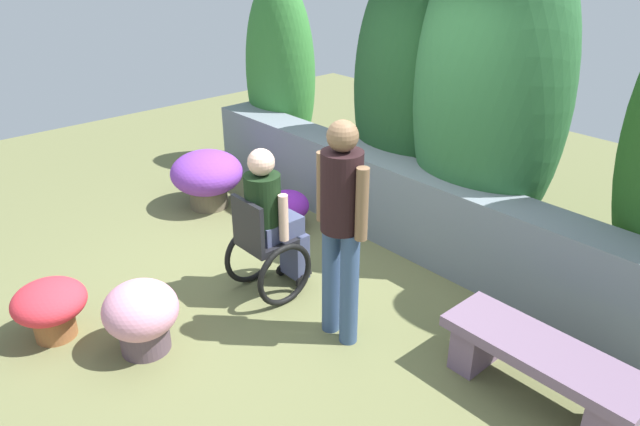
# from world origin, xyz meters

# --- Properties ---
(ground_plane) EXTENTS (12.31, 12.31, 0.00)m
(ground_plane) POSITION_xyz_m (0.00, 0.00, 0.00)
(ground_plane) COLOR olive
(stone_retaining_wall) EXTENTS (5.82, 0.44, 0.84)m
(stone_retaining_wall) POSITION_xyz_m (0.00, 1.44, 0.42)
(stone_retaining_wall) COLOR slate
(stone_retaining_wall) RESTS_ON ground
(hedge_backdrop) EXTENTS (6.04, 1.18, 3.13)m
(hedge_backdrop) POSITION_xyz_m (0.29, 1.95, 1.45)
(hedge_backdrop) COLOR #357A34
(hedge_backdrop) RESTS_ON ground
(stone_bench) EXTENTS (1.34, 0.47, 0.43)m
(stone_bench) POSITION_xyz_m (2.04, 0.46, 0.28)
(stone_bench) COLOR slate
(stone_bench) RESTS_ON ground
(person_in_wheelchair) EXTENTS (0.53, 0.66, 1.33)m
(person_in_wheelchair) POSITION_xyz_m (-0.20, -0.08, 0.62)
(person_in_wheelchair) COLOR black
(person_in_wheelchair) RESTS_ON ground
(person_standing_companion) EXTENTS (0.49, 0.30, 1.74)m
(person_standing_companion) POSITION_xyz_m (0.65, -0.07, 1.01)
(person_standing_companion) COLOR #374F75
(person_standing_companion) RESTS_ON ground
(flower_pot_purple_near) EXTENTS (0.56, 0.56, 0.47)m
(flower_pot_purple_near) POSITION_xyz_m (-0.81, -1.74, 0.28)
(flower_pot_purple_near) COLOR #945932
(flower_pot_purple_near) RESTS_ON ground
(flower_pot_terracotta_by_wall) EXTENTS (0.80, 0.80, 0.66)m
(flower_pot_terracotta_by_wall) POSITION_xyz_m (-2.06, 0.43, 0.38)
(flower_pot_terracotta_by_wall) COLOR brown
(flower_pot_terracotta_by_wall) RESTS_ON ground
(flower_pot_red_accent) EXTENTS (0.45, 0.45, 0.42)m
(flower_pot_red_accent) POSITION_xyz_m (-1.02, 0.76, 0.24)
(flower_pot_red_accent) COLOR #4F4F3F
(flower_pot_red_accent) RESTS_ON ground
(flower_pot_small_foreground) EXTENTS (0.56, 0.56, 0.57)m
(flower_pot_small_foreground) POSITION_xyz_m (-0.20, -1.28, 0.31)
(flower_pot_small_foreground) COLOR #57434F
(flower_pot_small_foreground) RESTS_ON ground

